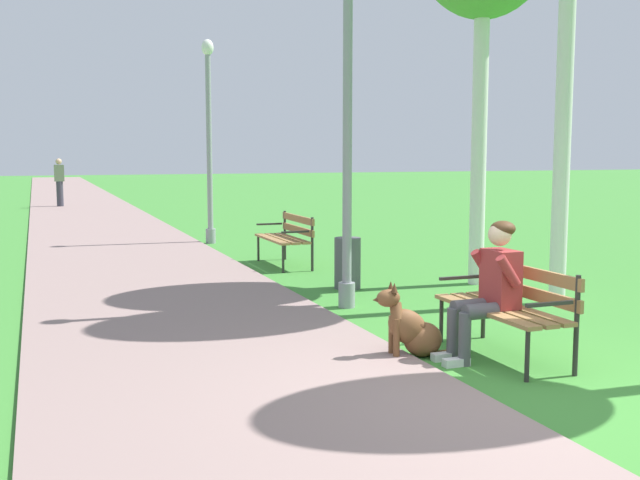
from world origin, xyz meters
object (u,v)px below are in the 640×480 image
park_bench_near (509,302)px  pedestrian_distant (59,183)px  person_seated_on_near_bench (490,285)px  litter_bin (348,263)px  dog_brown (412,329)px  lamp_post_mid (209,139)px  park_bench_mid (287,235)px  lamp_post_near (347,109)px

park_bench_near → pedestrian_distant: 21.48m
person_seated_on_near_bench → litter_bin: size_ratio=1.79×
dog_brown → lamp_post_mid: bearing=88.9°
dog_brown → park_bench_near: bearing=-19.8°
lamp_post_mid → dog_brown: bearing=-91.1°
park_bench_near → dog_brown: 0.91m
litter_bin → park_bench_near: bearing=-89.7°
park_bench_mid → pedestrian_distant: bearing=101.4°
park_bench_near → lamp_post_mid: lamp_post_mid is taller
pedestrian_distant → park_bench_mid: bearing=-78.6°
dog_brown → lamp_post_near: 3.10m
park_bench_mid → lamp_post_mid: size_ratio=0.37×
dog_brown → park_bench_mid: bearing=83.1°
person_seated_on_near_bench → litter_bin: person_seated_on_near_bench is taller
park_bench_near → lamp_post_near: 3.20m
pedestrian_distant → lamp_post_near: bearing=-81.8°
dog_brown → litter_bin: dog_brown is taller
pedestrian_distant → lamp_post_mid: bearing=-77.8°
park_bench_near → litter_bin: (-0.02, 3.72, -0.16)m
dog_brown → pedestrian_distant: bearing=96.5°
dog_brown → person_seated_on_near_bench: bearing=-25.3°
person_seated_on_near_bench → lamp_post_mid: size_ratio=0.31×
dog_brown → litter_bin: 3.52m
lamp_post_near → litter_bin: (0.50, 1.16, -2.00)m
park_bench_near → pedestrian_distant: size_ratio=0.91×
lamp_post_mid → litter_bin: 6.03m
person_seated_on_near_bench → park_bench_near: bearing=-1.1°
park_bench_near → lamp_post_mid: size_ratio=0.37×
dog_brown → lamp_post_mid: (0.18, 9.16, 1.86)m
park_bench_mid → park_bench_near: bearing=-88.7°
park_bench_mid → litter_bin: 2.28m
person_seated_on_near_bench → pedestrian_distant: (-2.99, 21.24, 0.16)m
park_bench_near → park_bench_mid: 5.99m
park_bench_mid → pedestrian_distant: pedestrian_distant is taller
litter_bin → pedestrian_distant: pedestrian_distant is taller
lamp_post_mid → pedestrian_distant: size_ratio=2.48×
park_bench_near → lamp_post_near: lamp_post_near is taller
park_bench_mid → person_seated_on_near_bench: 5.99m
person_seated_on_near_bench → dog_brown: size_ratio=1.50×
person_seated_on_near_bench → lamp_post_near: (-0.31, 2.56, 1.67)m
person_seated_on_near_bench → dog_brown: (-0.62, 0.29, -0.42)m
park_bench_mid → pedestrian_distant: 15.56m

